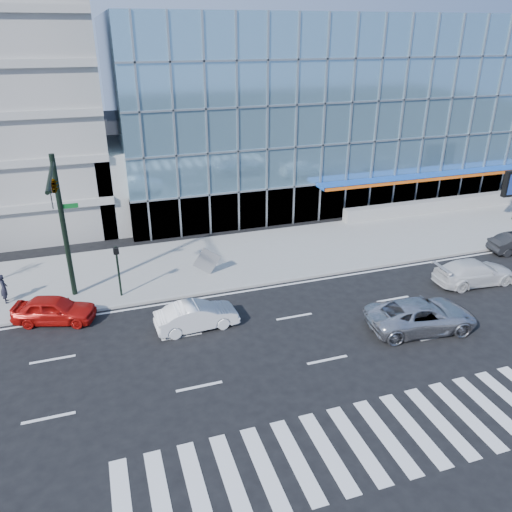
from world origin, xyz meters
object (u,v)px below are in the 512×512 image
Objects in this scene: ped_signal_post at (118,264)px; red_sedan at (54,310)px; pedestrian at (4,288)px; white_suv at (474,272)px; tilted_panel at (207,261)px; silver_suv at (421,315)px; traffic_signal at (57,200)px; white_sedan at (197,316)px.

red_sedan is (-3.44, -1.48, -1.44)m from ped_signal_post.
ped_signal_post is 1.79× the size of pedestrian.
white_suv is at bearing -113.57° from pedestrian.
ped_signal_post reaches higher than tilted_panel.
ped_signal_post is 2.31× the size of tilted_panel.
red_sedan is (-23.55, 3.25, -0.02)m from white_suv.
pedestrian is at bearing 168.32° from ped_signal_post.
tilted_panel reaches higher than silver_suv.
traffic_signal is 23.65m from white_suv.
tilted_panel is at bearing 12.00° from ped_signal_post.
silver_suv is at bearing -111.84° from white_sedan.
white_sedan is 7.43m from red_sedan.
pedestrian is 11.30m from tilted_panel.
ped_signal_post is 0.72× the size of red_sedan.
ped_signal_post is (2.50, 0.37, -4.02)m from traffic_signal.
red_sedan is (-0.95, -1.10, -5.46)m from traffic_signal.
tilted_panel is (5.23, 1.11, -1.09)m from ped_signal_post.
traffic_signal is 4.77× the size of pedestrian.
tilted_panel is at bearing 50.95° from silver_suv.
silver_suv reaches higher than white_sedan.
white_suv is at bearing -10.89° from traffic_signal.
white_suv is 1.20× the size of red_sedan.
white_sedan is 2.49× the size of pedestrian.
white_sedan is at bearing -52.03° from ped_signal_post.
white_sedan is at bearing 77.94° from silver_suv.
tilted_panel is at bearing -21.50° from white_sedan.
ped_signal_post is at bearing -167.89° from tilted_panel.
silver_suv is 22.20m from pedestrian.
ped_signal_post reaches higher than silver_suv.
pedestrian reaches higher than red_sedan.
white_suv is at bearing -80.18° from red_sedan.
pedestrian is at bearing 179.39° from tilted_panel.
white_sedan is at bearing -108.35° from tilted_panel.
ped_signal_post is at bearing 8.52° from traffic_signal.
pedestrian is at bearing 61.53° from red_sedan.
traffic_signal reaches higher than ped_signal_post.
pedestrian reaches higher than silver_suv.
tilted_panel reaches higher than white_suv.
white_sedan is at bearing -34.05° from traffic_signal.
silver_suv is 3.31× the size of pedestrian.
pedestrian is 1.29× the size of tilted_panel.
red_sedan is 3.19× the size of tilted_panel.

